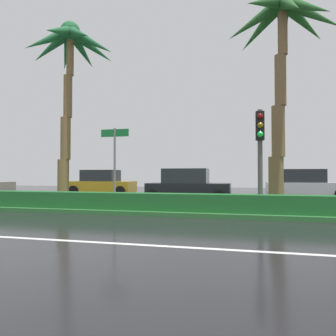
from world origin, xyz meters
name	(u,v)px	position (x,y,z in m)	size (l,w,h in m)	color
ground_plane	(166,208)	(0.00, 9.00, -0.05)	(90.00, 42.00, 0.10)	black
near_lane_divider_stripe	(86,242)	(0.00, 2.00, 0.00)	(81.00, 0.14, 0.01)	white
median_strip	(160,208)	(0.00, 8.00, 0.07)	(85.50, 4.00, 0.15)	#2D6B33
median_hedge	(150,202)	(0.00, 6.60, 0.45)	(76.50, 0.70, 0.60)	#1E6028
palm_tree_mid_left	(70,58)	(-4.51, 8.74, 6.81)	(4.23, 4.37, 8.33)	brown
palm_tree_centre_left	(283,37)	(4.72, 8.43, 6.67)	(4.38, 4.37, 8.33)	brown
traffic_signal_median_right	(260,141)	(3.79, 6.87, 2.53)	(0.28, 0.43, 3.45)	#4C4C47
street_name_sign	(115,157)	(-1.44, 6.79, 2.08)	(1.10, 0.08, 3.00)	slate
car_in_traffic_second	(102,183)	(-6.06, 15.29, 0.83)	(4.30, 2.02, 1.72)	#B28C1E
car_in_traffic_third	(188,186)	(0.41, 12.02, 0.83)	(4.30, 2.02, 1.72)	black
car_in_traffic_fourth	(304,185)	(6.67, 15.30, 0.83)	(4.30, 2.02, 1.72)	silver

